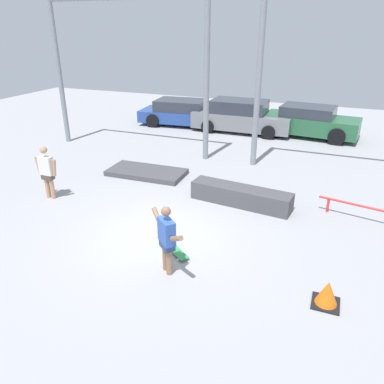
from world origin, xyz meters
The scene contains 13 objects.
ground_plane centered at (0.00, 0.00, 0.00)m, with size 36.00×36.00×0.00m, color #9E9EA3.
skateboarder centered at (0.76, -1.16, 0.80)m, with size 1.10×1.00×1.48m.
skateboard centered at (0.66, -0.49, 0.06)m, with size 0.75×0.63×0.08m.
grind_box centered at (1.34, 2.46, 0.26)m, with size 2.85×0.63×0.51m, color #47474C.
manual_pad centered at (-2.20, 3.53, 0.08)m, with size 2.59×1.24×0.17m, color #47474C.
grind_rail centered at (4.79, 2.63, 0.34)m, with size 2.80×0.62×0.42m.
canopy_support_left centered at (-4.08, 5.83, 3.51)m, with size 6.54×0.20×5.58m.
canopy_support_right centered at (4.08, 5.83, 3.51)m, with size 6.54×0.20×5.58m.
parked_car_blue centered at (-3.71, 10.34, 0.61)m, with size 4.49×2.24×1.25m.
parked_car_grey centered at (-0.68, 10.17, 0.70)m, with size 4.57×1.91×1.46m.
parked_car_green centered at (2.40, 10.47, 0.67)m, with size 4.27×2.23×1.36m.
bystander centered at (-3.93, 0.84, 0.85)m, with size 0.72×0.20×1.57m.
traffic_cone centered at (3.84, -1.01, 0.24)m, with size 0.50×0.50×0.49m.
Camera 1 is at (3.55, -6.90, 4.64)m, focal length 35.00 mm.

